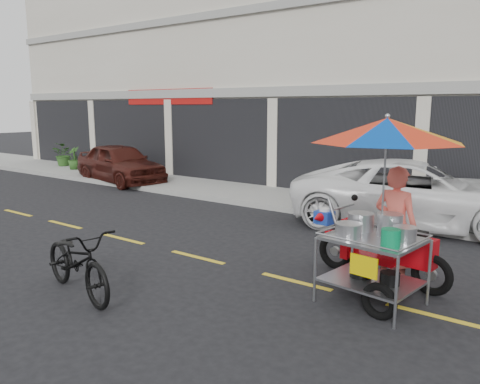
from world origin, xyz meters
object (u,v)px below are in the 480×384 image
Objects in this scene: maroon_sedan at (120,163)px; food_vendor_rig at (387,184)px; near_bicycle at (77,261)px; white_pickup at (414,194)px.

food_vendor_rig is at bearing -101.50° from maroon_sedan.
near_bicycle is 0.75× the size of food_vendor_rig.
food_vendor_rig is at bearing -42.36° from near_bicycle.
near_bicycle is 4.43m from food_vendor_rig.
white_pickup is at bearing -9.95° from near_bicycle.
white_pickup is 4.42m from food_vendor_rig.
near_bicycle is at bearing -122.47° from maroon_sedan.
white_pickup is at bearing -80.36° from maroon_sedan.
white_pickup is 7.30m from near_bicycle.
white_pickup is 2.78× the size of near_bicycle.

